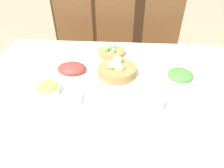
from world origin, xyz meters
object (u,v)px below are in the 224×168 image
knife (140,129)px  spoon (146,129)px  chair_far_center (114,43)px  butter_dish (71,98)px  sideboard (101,21)px  pineapple_bowl (47,89)px  ham_platter (72,69)px  chair_far_right (162,45)px  chair_far_left (73,42)px  green_salad_bowl (180,78)px  egg_basket (111,51)px  fork (82,126)px  dinner_plate (110,127)px  drinking_cup (157,103)px  bread_basket (117,69)px

knife → spoon: (0.03, 0.00, 0.00)m
chair_far_center → butter_dish: chair_far_center is taller
sideboard → spoon: bearing=-77.9°
pineapple_bowl → ham_platter: bearing=69.4°
chair_far_right → chair_far_left: (-1.00, 0.00, 0.00)m
chair_far_left → ham_platter: bearing=-75.6°
green_salad_bowl → pineapple_bowl: bearing=-169.1°
green_salad_bowl → butter_dish: green_salad_bowl is taller
egg_basket → fork: (-0.10, -0.79, -0.02)m
spoon → sideboard: bearing=98.1°
sideboard → egg_basket: bearing=-80.4°
sideboard → dinner_plate: size_ratio=5.11×
chair_far_right → green_salad_bowl: (-0.05, -0.97, 0.24)m
knife → egg_basket: bearing=108.7°
chair_far_left → ham_platter: (0.21, -0.87, 0.21)m
green_salad_bowl → sideboard: bearing=111.7°
chair_far_right → butter_dish: size_ratio=7.90×
chair_far_left → dinner_plate: size_ratio=3.93×
knife → butter_dish: butter_dish is taller
chair_far_right → chair_far_left: same height
dinner_plate → knife: bearing=0.0°
ham_platter → spoon: 0.70m
chair_far_right → drinking_cup: 1.25m
bread_basket → ham_platter: size_ratio=0.85×
drinking_cup → dinner_plate: bearing=-147.8°
sideboard → green_salad_bowl: size_ratio=6.72×
ham_platter → sideboard: bearing=89.4°
butter_dish → drinking_cup: bearing=-4.5°
chair_far_center → knife: chair_far_center is taller
chair_far_center → chair_far_left: bearing=179.6°
egg_basket → chair_far_right: bearing=47.7°
drinking_cup → sideboard: bearing=104.9°
spoon → butter_dish: 0.48m
egg_basket → chair_far_center: bearing=90.3°
dinner_plate → fork: 0.15m
sideboard → ham_platter: (-0.02, -1.73, 0.28)m
egg_basket → dinner_plate: bearing=-86.1°
drinking_cup → spoon: bearing=-114.2°
green_salad_bowl → butter_dish: 0.71m
egg_basket → green_salad_bowl: 0.62m
chair_far_right → green_salad_bowl: 1.00m
green_salad_bowl → spoon: bearing=-121.2°
ham_platter → green_salad_bowl: green_salad_bowl is taller
bread_basket → dinner_plate: 0.49m
chair_far_right → knife: chair_far_right is taller
bread_basket → drinking_cup: 0.41m
ham_platter → pineapple_bowl: pineapple_bowl is taller
pineapple_bowl → sideboard: bearing=86.7°
drinking_cup → butter_dish: 0.51m
ham_platter → green_salad_bowl: 0.75m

